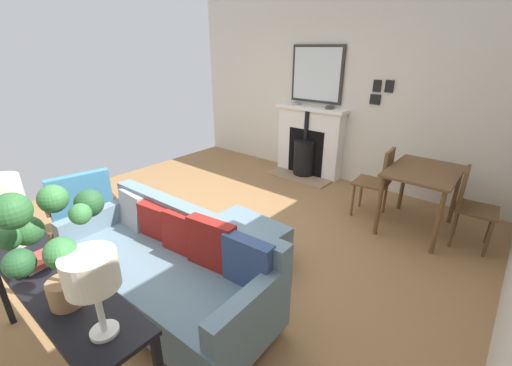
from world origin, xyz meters
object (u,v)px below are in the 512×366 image
Objects in this scene: table_lamp_far_end at (92,274)px; potted_plant at (46,237)px; mantel_bowl_near at (296,103)px; console_table at (58,292)px; sofa at (169,267)px; dining_chair_by_back_wall at (469,202)px; fireplace at (308,145)px; mantel_bowl_far at (330,107)px; table_lamp_near_end at (3,195)px; armchair_accent at (80,202)px; book_stack at (37,262)px; dining_chair_near_fireplace at (379,178)px; dining_table at (423,179)px; ottoman at (246,238)px.

table_lamp_far_end is 0.65× the size of potted_plant.
console_table is at bearing 13.94° from mantel_bowl_near.
dining_chair_by_back_wall reaches higher than sofa.
dining_chair_by_back_wall is at bearing 162.27° from table_lamp_far_end.
table_lamp_far_end is at bearing 21.49° from mantel_bowl_near.
fireplace is 0.74m from mantel_bowl_far.
table_lamp_near_end is 4.21m from dining_chair_by_back_wall.
table_lamp_far_end is (0.80, 0.62, 0.72)m from sofa.
fireplace is at bearing -169.85° from console_table.
table_lamp_far_end is at bearing 69.73° from armchair_accent.
table_lamp_near_end reaches higher than book_stack.
dining_chair_by_back_wall is (0.01, 0.99, -0.02)m from dining_chair_near_fireplace.
armchair_accent is 0.89× the size of dining_table.
mantel_bowl_near reaches higher than dining_chair_by_back_wall.
table_lamp_far_end is at bearing 90.00° from table_lamp_near_end.
potted_plant is at bearing 9.25° from mantel_bowl_far.
fireplace reaches higher than dining_table.
dining_chair_near_fireplace is at bearing 164.60° from sofa.
dining_table is (-1.76, 1.16, 0.40)m from ottoman.
dining_chair_near_fireplace is at bearing 167.99° from console_table.
armchair_accent is 3.85m from dining_table.
mantel_bowl_far is at bearing -166.04° from table_lamp_far_end.
table_lamp_near_end is (1.69, -0.69, 0.88)m from ottoman.
console_table is 3.86m from dining_chair_by_back_wall.
ottoman is 0.96× the size of armchair_accent.
fireplace is at bearing -83.20° from mantel_bowl_far.
potted_plant is at bearing 65.03° from armchair_accent.
potted_plant is at bearing 6.41° from ottoman.
armchair_accent is at bearing -130.49° from table_lamp_near_end.
table_lamp_far_end is at bearing -1.91° from dining_chair_near_fireplace.
mantel_bowl_near is 2.96m from ottoman.
sofa is 1.20× the size of console_table.
mantel_bowl_far is 3.70m from armchair_accent.
ottoman is at bearing 169.19° from book_stack.
fireplace is 9.21× the size of mantel_bowl_near.
sofa is at bearing 7.30° from mantel_bowl_far.
potted_plant is (4.27, 1.02, 0.66)m from fireplace.
mantel_bowl_far reaches higher than mantel_bowl_near.
dining_table is at bearing 160.42° from console_table.
book_stack reaches higher than dining_table.
book_stack is at bearing 58.21° from armchair_accent.
dining_chair_near_fireplace is (0.77, 1.49, 0.03)m from fireplace.
table_lamp_far_end is (0.00, 1.24, -0.04)m from table_lamp_near_end.
mantel_bowl_near is at bearing -97.14° from fireplace.
fireplace is 4.30m from console_table.
ottoman is 2.03m from table_lamp_near_end.
book_stack is (4.23, 0.50, 0.25)m from fireplace.
dining_table is at bearing 146.67° from ottoman.
armchair_accent is at bearing -110.27° from table_lamp_far_end.
ottoman is at bearing -161.87° from table_lamp_far_end.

